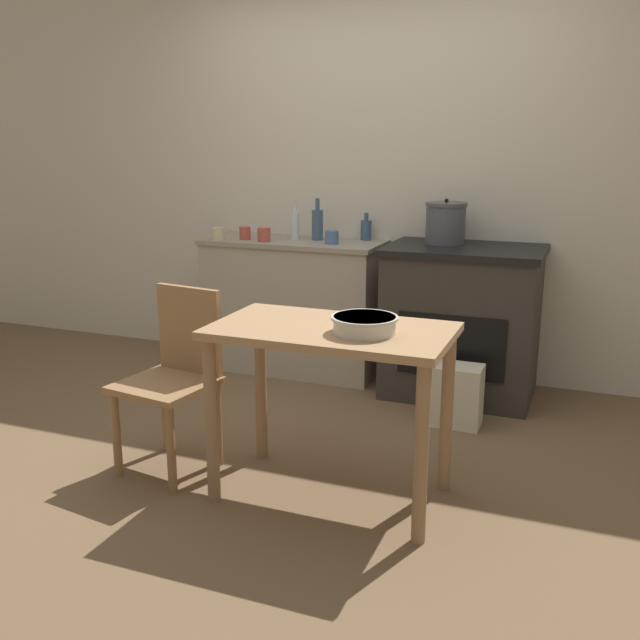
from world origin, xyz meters
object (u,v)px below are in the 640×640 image
stove (462,321)px  cup_mid_right (218,234)px  work_table (331,359)px  chair (175,374)px  mixing_bowl_large (364,324)px  bottle_left (366,230)px  flour_sack (457,395)px  cup_center_left (264,235)px  bottle_mid_left (295,225)px  stock_pot (446,223)px  cup_center_right (245,233)px  cup_center (332,237)px  bottle_far_left (317,224)px

stove → cup_mid_right: 1.67m
work_table → chair: chair is taller
mixing_bowl_large → bottle_left: size_ratio=1.53×
mixing_bowl_large → cup_mid_right: size_ratio=3.33×
cup_mid_right → mixing_bowl_large: bearing=-44.3°
flour_sack → bottle_left: bottle_left is taller
mixing_bowl_large → cup_center_left: bearing=128.2°
chair → bottle_mid_left: (-0.08, 1.60, 0.52)m
work_table → stock_pot: bearing=85.1°
flour_sack → cup_center_right: (-1.52, 0.48, 0.76)m
cup_center_right → cup_center_left: bearing=-14.3°
flour_sack → stock_pot: bearing=110.6°
cup_center → cup_center_right: size_ratio=1.02×
bottle_far_left → cup_mid_right: 0.66m
bottle_mid_left → cup_center_right: (-0.30, -0.13, -0.05)m
mixing_bowl_large → cup_center_left: cup_center_left is taller
work_table → cup_center: cup_center is taller
stock_pot → cup_center_left: (-1.14, -0.15, -0.11)m
bottle_left → cup_center_left: size_ratio=1.99×
stove → cup_center: size_ratio=10.73×
stove → cup_center: (-0.84, -0.01, 0.47)m
cup_center_left → cup_mid_right: size_ratio=1.09×
work_table → cup_mid_right: cup_mid_right is taller
work_table → chair: (-0.79, 0.01, -0.17)m
stove → flour_sack: 0.60m
stove → bottle_far_left: 1.13m
stove → cup_center_right: size_ratio=10.91×
work_table → cup_center_right: (-1.16, 1.48, 0.30)m
stock_pot → bottle_left: (-0.55, 0.15, -0.08)m
stove → cup_center_left: 1.37m
bottle_mid_left → stock_pot: bearing=-1.0°
cup_center_right → cup_mid_right: size_ratio=1.03×
flour_sack → bottle_left: bearing=135.9°
work_table → cup_mid_right: bearing=133.3°
bottle_left → cup_center_right: (-0.75, -0.27, -0.03)m
flour_sack → stock_pot: (-0.22, 0.60, 0.87)m
bottle_far_left → cup_mid_right: size_ratio=3.32×
flour_sack → stock_pot: 1.08m
cup_center → cup_center_right: 0.60m
bottle_left → bottle_far_left: bearing=-158.5°
chair → cup_mid_right: (-0.54, 1.39, 0.46)m
chair → stock_pot: (0.92, 1.58, 0.58)m
cup_center_left → cup_center: 0.45m
stove → cup_mid_right: size_ratio=11.23×
flour_sack → cup_mid_right: bearing=166.3°
stock_pot → cup_center_left: bearing=-172.4°
bottle_far_left → cup_center_left: 0.36m
stock_pot → cup_center_right: (-1.30, -0.11, -0.11)m
bottle_left → flour_sack: bearing=-44.1°
work_table → bottle_mid_left: bearing=118.2°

